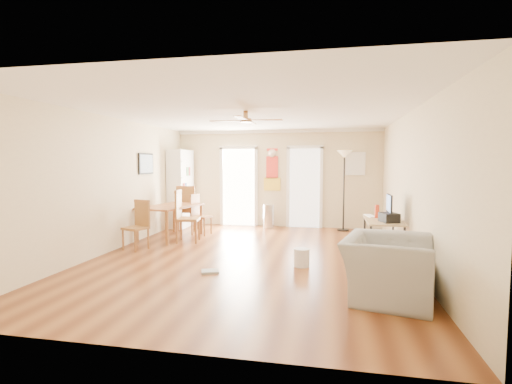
% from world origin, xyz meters
% --- Properties ---
extents(floor, '(7.00, 7.00, 0.00)m').
position_xyz_m(floor, '(0.00, 0.00, 0.00)').
color(floor, brown).
rests_on(floor, ground).
extents(ceiling, '(5.50, 7.00, 0.00)m').
position_xyz_m(ceiling, '(0.00, 0.00, 2.60)').
color(ceiling, silver).
rests_on(ceiling, floor).
extents(wall_back, '(5.50, 0.04, 2.60)m').
position_xyz_m(wall_back, '(0.00, 3.50, 1.30)').
color(wall_back, beige).
rests_on(wall_back, floor).
extents(wall_front, '(5.50, 0.04, 2.60)m').
position_xyz_m(wall_front, '(0.00, -3.50, 1.30)').
color(wall_front, beige).
rests_on(wall_front, floor).
extents(wall_left, '(0.04, 7.00, 2.60)m').
position_xyz_m(wall_left, '(-2.75, 0.00, 1.30)').
color(wall_left, beige).
rests_on(wall_left, floor).
extents(wall_right, '(0.04, 7.00, 2.60)m').
position_xyz_m(wall_right, '(2.75, 0.00, 1.30)').
color(wall_right, beige).
rests_on(wall_right, floor).
extents(crown_molding, '(5.50, 7.00, 0.08)m').
position_xyz_m(crown_molding, '(0.00, 0.00, 2.56)').
color(crown_molding, white).
rests_on(crown_molding, wall_back).
extents(kitchen_doorway, '(0.90, 0.10, 2.10)m').
position_xyz_m(kitchen_doorway, '(-1.05, 3.48, 1.05)').
color(kitchen_doorway, white).
rests_on(kitchen_doorway, wall_back).
extents(bathroom_doorway, '(0.80, 0.10, 2.10)m').
position_xyz_m(bathroom_doorway, '(0.75, 3.48, 1.05)').
color(bathroom_doorway, white).
rests_on(bathroom_doorway, wall_back).
extents(wall_decal, '(0.46, 0.03, 1.10)m').
position_xyz_m(wall_decal, '(-0.13, 3.48, 1.55)').
color(wall_decal, red).
rests_on(wall_decal, wall_back).
extents(ac_grille, '(0.50, 0.04, 0.60)m').
position_xyz_m(ac_grille, '(2.05, 3.47, 1.70)').
color(ac_grille, white).
rests_on(ac_grille, wall_back).
extents(framed_poster, '(0.04, 0.66, 0.48)m').
position_xyz_m(framed_poster, '(-2.73, 1.40, 1.70)').
color(framed_poster, black).
rests_on(framed_poster, wall_left).
extents(ceiling_fan, '(1.24, 1.24, 0.20)m').
position_xyz_m(ceiling_fan, '(0.00, -0.30, 2.43)').
color(ceiling_fan, '#593819').
rests_on(ceiling_fan, ceiling).
extents(bookshelf, '(0.43, 0.93, 2.06)m').
position_xyz_m(bookshelf, '(-2.52, 2.93, 1.03)').
color(bookshelf, white).
rests_on(bookshelf, floor).
extents(dining_table, '(1.18, 1.64, 0.75)m').
position_xyz_m(dining_table, '(-2.15, 1.42, 0.37)').
color(dining_table, '#A96836').
rests_on(dining_table, floor).
extents(dining_chair_right_a, '(0.46, 0.46, 0.96)m').
position_xyz_m(dining_chair_right_a, '(-1.60, 1.95, 0.48)').
color(dining_chair_right_a, '#935F2F').
rests_on(dining_chair_right_a, floor).
extents(dining_chair_right_b, '(0.53, 0.53, 1.13)m').
position_xyz_m(dining_chair_right_b, '(-1.60, 1.09, 0.56)').
color(dining_chair_right_b, '#A97736').
rests_on(dining_chair_right_b, floor).
extents(dining_chair_near, '(0.51, 0.51, 0.97)m').
position_xyz_m(dining_chair_near, '(-2.35, 0.19, 0.48)').
color(dining_chair_near, olive).
rests_on(dining_chair_near, floor).
extents(dining_chair_far, '(0.51, 0.51, 1.14)m').
position_xyz_m(dining_chair_far, '(-2.14, 2.46, 0.57)').
color(dining_chair_far, '#9B6332').
rests_on(dining_chair_far, floor).
extents(trash_can, '(0.37, 0.37, 0.62)m').
position_xyz_m(trash_can, '(-0.17, 3.17, 0.31)').
color(trash_can, silver).
rests_on(trash_can, floor).
extents(torchiere_lamp, '(0.47, 0.47, 2.04)m').
position_xyz_m(torchiere_lamp, '(1.76, 3.15, 1.02)').
color(torchiere_lamp, black).
rests_on(torchiere_lamp, floor).
extents(computer_desk, '(0.63, 1.25, 0.67)m').
position_xyz_m(computer_desk, '(2.39, 0.64, 0.34)').
color(computer_desk, tan).
rests_on(computer_desk, floor).
extents(imac, '(0.17, 0.52, 0.48)m').
position_xyz_m(imac, '(2.47, 0.49, 0.91)').
color(imac, black).
rests_on(imac, computer_desk).
extents(keyboard, '(0.22, 0.44, 0.02)m').
position_xyz_m(keyboard, '(2.20, 1.05, 0.68)').
color(keyboard, white).
rests_on(keyboard, computer_desk).
extents(printer, '(0.36, 0.38, 0.16)m').
position_xyz_m(printer, '(2.45, 0.36, 0.75)').
color(printer, black).
rests_on(printer, computer_desk).
extents(orange_bottle, '(0.10, 0.10, 0.25)m').
position_xyz_m(orange_bottle, '(2.30, 0.85, 0.80)').
color(orange_bottle, red).
rests_on(orange_bottle, computer_desk).
extents(wastebasket_a, '(0.33, 0.33, 0.30)m').
position_xyz_m(wastebasket_a, '(0.97, -0.42, 0.15)').
color(wastebasket_a, silver).
rests_on(wastebasket_a, floor).
extents(floor_cloth, '(0.33, 0.29, 0.04)m').
position_xyz_m(floor_cloth, '(-0.40, -1.05, 0.02)').
color(floor_cloth, '#A1A29C').
rests_on(floor_cloth, floor).
extents(armchair, '(1.30, 1.41, 0.78)m').
position_xyz_m(armchair, '(2.15, -1.68, 0.39)').
color(armchair, gray).
rests_on(armchair, floor).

